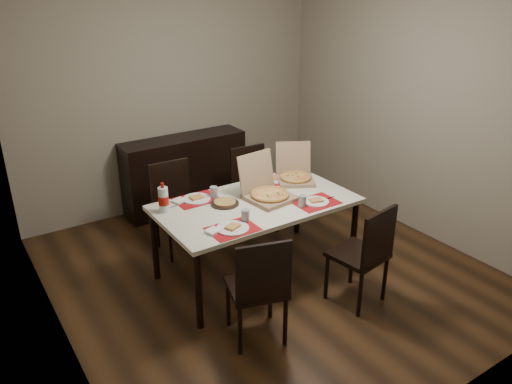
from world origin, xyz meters
TOP-DOWN VIEW (x-y plane):
  - ground at (0.00, 0.00)m, footprint 3.80×4.00m
  - room_walls at (0.00, 0.43)m, footprint 3.84×4.02m
  - sideboard at (0.00, 1.78)m, footprint 1.50×0.40m
  - dining_table at (-0.11, 0.04)m, footprint 1.80×1.00m
  - chair_near_left at (-0.64, -0.80)m, footprint 0.52×0.52m
  - chair_near_right at (0.39, -0.88)m, footprint 0.48×0.48m
  - chair_far_left at (-0.53, 0.91)m, footprint 0.43×0.43m
  - chair_far_right at (0.40, 0.88)m, footprint 0.45×0.45m
  - setting_near_left at (-0.55, -0.28)m, footprint 0.43×0.30m
  - setting_near_right at (0.29, -0.27)m, footprint 0.43×0.30m
  - setting_far_left at (-0.52, 0.38)m, footprint 0.48×0.30m
  - setting_far_right at (0.30, 0.37)m, footprint 0.48×0.30m
  - napkin_loose at (0.02, 0.01)m, footprint 0.15×0.14m
  - pizza_box_center at (0.02, 0.05)m, footprint 0.45×0.48m
  - pizza_box_right at (0.51, 0.26)m, footprint 0.50×0.52m
  - faina_plate at (-0.37, 0.15)m, footprint 0.26×0.26m
  - dip_bowl at (-0.01, 0.21)m, footprint 0.14×0.14m
  - soda_bottle at (-0.89, 0.32)m, footprint 0.09×0.09m

SIDE VIEW (x-z plane):
  - ground at x=0.00m, z-range -0.02..0.00m
  - sideboard at x=0.00m, z-range 0.00..0.90m
  - chair_near_left at x=-0.64m, z-range 0.05..0.98m
  - chair_near_right at x=0.39m, z-range 0.05..0.98m
  - chair_far_left at x=-0.53m, z-range 0.05..0.98m
  - chair_far_right at x=0.40m, z-range 0.05..0.98m
  - dining_table at x=-0.11m, z-range 0.31..1.06m
  - napkin_loose at x=0.02m, z-range 0.75..0.77m
  - faina_plate at x=-0.37m, z-range 0.75..0.78m
  - dip_bowl at x=-0.01m, z-range 0.75..0.78m
  - setting_near_left at x=-0.55m, z-range 0.72..0.83m
  - setting_far_left at x=-0.52m, z-range 0.72..0.83m
  - setting_far_right at x=0.30m, z-range 0.72..0.83m
  - setting_near_right at x=0.29m, z-range 0.72..0.83m
  - pizza_box_right at x=0.51m, z-range 0.63..0.99m
  - pizza_box_center at x=0.02m, z-range 0.61..1.01m
  - soda_bottle at x=-0.89m, z-range 0.73..1.00m
  - room_walls at x=0.00m, z-range 0.42..3.04m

